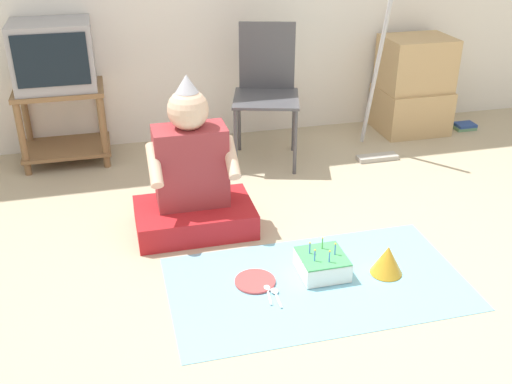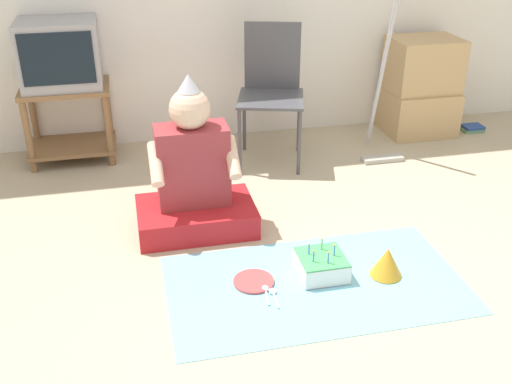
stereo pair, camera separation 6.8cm
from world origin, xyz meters
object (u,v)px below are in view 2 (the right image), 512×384
Objects in this scene: cardboard_box_stack at (420,88)px; person_seated at (194,181)px; tv at (60,54)px; book_pile at (472,128)px; folding_chair at (271,84)px; birthday_cake at (321,265)px; dust_mop at (383,110)px; party_hat_blue at (387,262)px; paper_plate at (254,281)px.

person_seated is (-1.82, -1.06, -0.06)m from cardboard_box_stack.
book_pile is at bearing -2.72° from tv.
cardboard_box_stack is 0.83× the size of person_seated.
folding_chair reaches higher than birthday_cake.
folding_chair is 0.75× the size of dust_mop.
person_seated reaches higher than birthday_cake.
paper_plate is at bearing 172.86° from party_hat_blue.
book_pile is (0.42, -0.10, -0.32)m from cardboard_box_stack.
dust_mop reaches higher than book_pile.
cardboard_box_stack is 2.12m from birthday_cake.
paper_plate is at bearing 179.35° from birthday_cake.
book_pile is (1.61, 0.12, -0.49)m from folding_chair.
paper_plate is at bearing -62.49° from tv.
person_seated reaches higher than party_hat_blue.
cardboard_box_stack is 2.33m from paper_plate.
cardboard_box_stack is 3.66× the size of paper_plate.
party_hat_blue is 0.64m from paper_plate.
folding_chair is at bearing -169.57° from cardboard_box_stack.
party_hat_blue is (-0.99, -1.72, -0.26)m from cardboard_box_stack.
dust_mop is at bearing -140.01° from cardboard_box_stack.
birthday_cake reaches higher than party_hat_blue.
tv reaches higher than birthday_cake.
party_hat_blue is at bearing -7.14° from paper_plate.
tv is 2.41m from party_hat_blue.
tv reaches higher than party_hat_blue.
tv is 3.11× the size of book_pile.
tv is 0.58× the size of person_seated.
birthday_cake is (-1.30, -1.65, -0.28)m from cardboard_box_stack.
dust_mop reaches higher than paper_plate.
folding_chair is 5.73× the size of party_hat_blue.
party_hat_blue is at bearing -13.94° from birthday_cake.
person_seated is at bearing -153.75° from dust_mop.
cardboard_box_stack is at bearing 10.43° from folding_chair.
cardboard_box_stack is 0.61m from dust_mop.
birthday_cake is at bearing -54.51° from tv.
birthday_cake is (-1.72, -1.55, 0.03)m from book_pile.
tv is at bearing 177.28° from book_pile.
tv is at bearing 117.51° from paper_plate.
book_pile is at bearing 23.20° from person_seated.
cardboard_box_stack is 0.59× the size of dust_mop.
birthday_cake is (-0.83, -1.26, -0.28)m from dust_mop.
cardboard_box_stack is at bearing 39.99° from dust_mop.
party_hat_blue is at bearing -119.97° from cardboard_box_stack.
folding_chair is 1.50m from birthday_cake.
folding_chair is 1.58m from party_hat_blue.
tv is 0.41× the size of dust_mop.
book_pile is at bearing 4.32° from folding_chair.
dust_mop is at bearing 47.31° from paper_plate.
birthday_cake is 1.44× the size of party_hat_blue.
party_hat_blue is (-1.42, -1.63, 0.06)m from book_pile.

